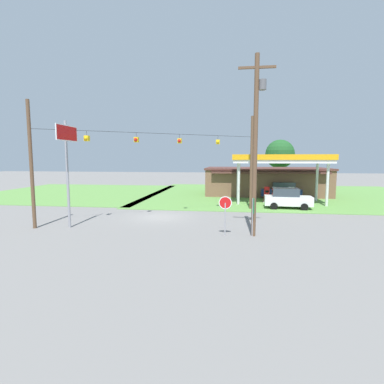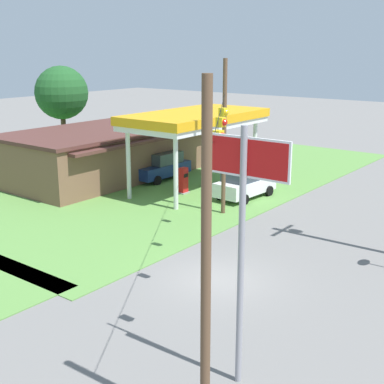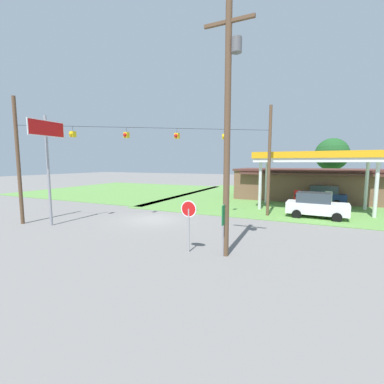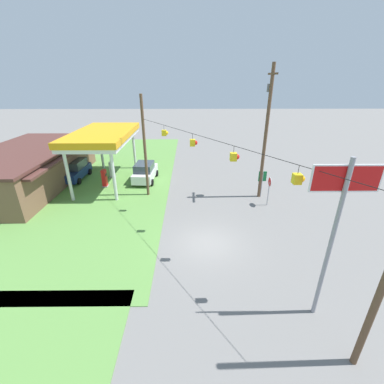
% 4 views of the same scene
% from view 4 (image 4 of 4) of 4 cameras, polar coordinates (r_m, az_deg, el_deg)
% --- Properties ---
extents(ground_plane, '(160.00, 160.00, 0.00)m').
position_cam_4_polar(ground_plane, '(17.06, 3.58, -11.34)').
color(ground_plane, slate).
extents(grass_verge_station_corner, '(36.00, 28.00, 0.04)m').
position_cam_4_polar(grass_verge_station_corner, '(32.76, -29.81, 3.27)').
color(grass_verge_station_corner, '#5B8E42').
rests_on(grass_verge_station_corner, ground).
extents(gas_station_canopy, '(10.20, 5.23, 5.23)m').
position_cam_4_polar(gas_station_canopy, '(26.71, -19.17, 11.60)').
color(gas_station_canopy, silver).
rests_on(gas_station_canopy, ground).
extents(gas_station_store, '(15.81, 8.62, 3.60)m').
position_cam_4_polar(gas_station_store, '(30.09, -32.72, 4.63)').
color(gas_station_store, brown).
rests_on(gas_station_store, ground).
extents(fuel_pump_near, '(0.71, 0.56, 1.75)m').
position_cam_4_polar(fuel_pump_near, '(26.55, -18.87, 2.80)').
color(fuel_pump_near, gray).
rests_on(fuel_pump_near, ground).
extents(fuel_pump_far, '(0.71, 0.56, 1.75)m').
position_cam_4_polar(fuel_pump_far, '(28.89, -17.38, 4.68)').
color(fuel_pump_far, gray).
rests_on(fuel_pump_far, ground).
extents(car_at_pumps_front, '(4.50, 2.31, 1.98)m').
position_cam_4_polar(car_at_pumps_front, '(26.98, -10.40, 4.44)').
color(car_at_pumps_front, white).
rests_on(car_at_pumps_front, ground).
extents(car_at_pumps_rear, '(4.70, 2.18, 2.00)m').
position_cam_4_polar(car_at_pumps_rear, '(29.76, -24.57, 4.48)').
color(car_at_pumps_rear, navy).
rests_on(car_at_pumps_rear, ground).
extents(stop_sign_roadside, '(0.80, 0.08, 2.50)m').
position_cam_4_polar(stop_sign_roadside, '(21.97, 16.81, 1.46)').
color(stop_sign_roadside, '#99999E').
rests_on(stop_sign_roadside, ground).
extents(stop_sign_overhead, '(0.22, 2.60, 7.36)m').
position_cam_4_polar(stop_sign_overhead, '(11.22, 29.89, -3.16)').
color(stop_sign_overhead, gray).
rests_on(stop_sign_overhead, ground).
extents(route_sign, '(0.10, 0.70, 2.40)m').
position_cam_4_polar(route_sign, '(23.49, 15.35, 2.83)').
color(route_sign, gray).
rests_on(route_sign, ground).
extents(utility_pole_main, '(2.20, 0.44, 10.96)m').
position_cam_4_polar(utility_pole_main, '(22.40, 16.19, 13.42)').
color(utility_pole_main, brown).
rests_on(utility_pole_main, ground).
extents(signal_span_gantry, '(15.57, 10.24, 8.74)m').
position_cam_4_polar(signal_span_gantry, '(14.82, 4.09, 3.87)').
color(signal_span_gantry, brown).
rests_on(signal_span_gantry, ground).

